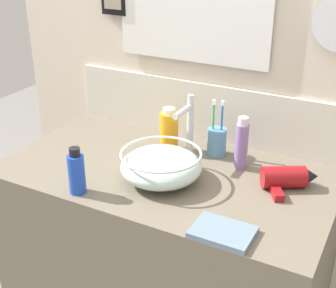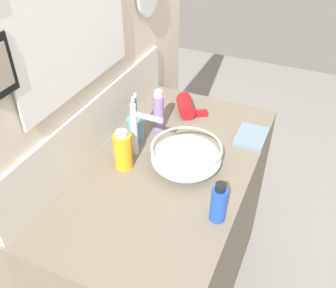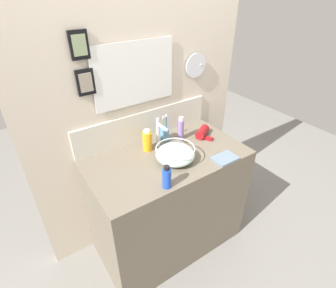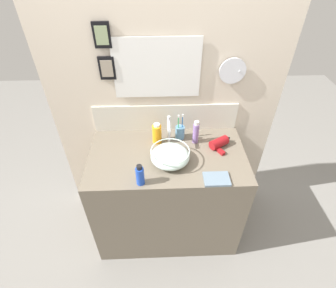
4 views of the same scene
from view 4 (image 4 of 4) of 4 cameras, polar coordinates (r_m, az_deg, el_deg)
The scene contains 11 objects.
ground_plane at distance 2.54m, azimuth -0.12°, elevation -17.11°, with size 6.00×6.00×0.00m, color gray.
vanity_counter at distance 2.18m, azimuth -0.13°, elevation -10.88°, with size 1.12×0.62×0.88m, color #6B6051.
back_panel at distance 1.95m, azimuth -0.59°, elevation 11.38°, with size 1.71×0.09×2.39m.
glass_bowl_sink at distance 1.77m, azimuth 0.46°, elevation -2.57°, with size 0.26×0.26×0.10m.
faucet at distance 1.87m, azimuth 0.20°, elevation 3.34°, with size 0.02×0.13×0.23m.
hair_drier at distance 1.95m, azimuth 11.39°, elevation 0.34°, with size 0.19×0.19×0.07m.
toothbrush_cup at distance 1.98m, azimuth 2.61°, elevation 2.60°, with size 0.07×0.07×0.21m.
lotion_bottle at distance 1.92m, azimuth 6.07°, elevation 2.52°, with size 0.04×0.04×0.19m.
soap_dispenser at distance 1.92m, azimuth -2.43°, elevation 2.28°, with size 0.07×0.07×0.16m.
shampoo_bottle at distance 1.63m, azimuth -6.11°, elevation -6.81°, with size 0.05×0.05×0.15m.
hand_towel at distance 1.71m, azimuth 10.54°, elevation -7.51°, with size 0.17×0.12×0.02m, color slate.
Camera 4 is at (-0.05, -1.37, 2.14)m, focal length 28.00 mm.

